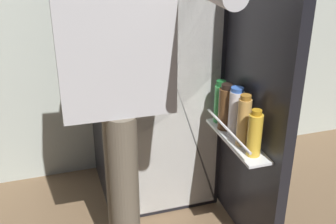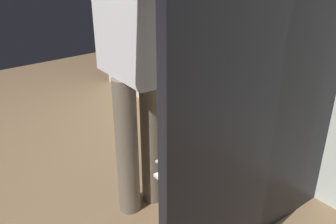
# 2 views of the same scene
# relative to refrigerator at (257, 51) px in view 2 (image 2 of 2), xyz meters

# --- Properties ---
(refrigerator) EXTENTS (0.65, 1.15, 1.79)m
(refrigerator) POSITION_rel_refrigerator_xyz_m (0.00, 0.00, 0.00)
(refrigerator) COLOR black
(refrigerator) RESTS_ON ground_plane
(person) EXTENTS (0.52, 0.74, 1.59)m
(person) POSITION_rel_refrigerator_xyz_m (-0.30, -0.51, 0.05)
(person) COLOR #665B4C
(person) RESTS_ON ground_plane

